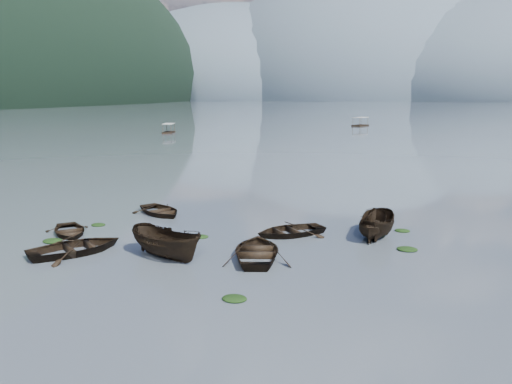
% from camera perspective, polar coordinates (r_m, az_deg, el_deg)
% --- Properties ---
extents(ground_plane, '(2400.00, 2400.00, 0.00)m').
position_cam_1_polar(ground_plane, '(23.89, -7.30, -10.11)').
color(ground_plane, '#4C555F').
extents(haze_mtn_a, '(520.00, 520.00, 280.00)m').
position_cam_1_polar(haze_mtn_a, '(959.01, -1.86, 10.55)').
color(haze_mtn_a, '#475666').
rests_on(haze_mtn_a, ground).
extents(haze_mtn_b, '(520.00, 520.00, 340.00)m').
position_cam_1_polar(haze_mtn_b, '(923.22, 10.34, 10.36)').
color(haze_mtn_b, '#475666').
rests_on(haze_mtn_b, ground).
extents(haze_mtn_c, '(520.00, 520.00, 260.00)m').
position_cam_1_polar(haze_mtn_c, '(930.04, 22.90, 9.69)').
color(haze_mtn_c, '#475666').
rests_on(haze_mtn_c, ground).
extents(rowboat_0, '(4.65, 4.75, 0.80)m').
position_cam_1_polar(rowboat_0, '(33.47, -20.55, -4.53)').
color(rowboat_0, black).
rests_on(rowboat_0, ground).
extents(rowboat_1, '(5.95, 6.16, 1.04)m').
position_cam_1_polar(rowboat_1, '(29.47, -19.86, -6.57)').
color(rowboat_1, black).
rests_on(rowboat_1, ground).
extents(rowboat_2, '(5.34, 3.83, 1.94)m').
position_cam_1_polar(rowboat_2, '(27.34, -10.11, -7.43)').
color(rowboat_2, black).
rests_on(rowboat_2, ground).
extents(rowboat_3, '(4.66, 5.75, 1.05)m').
position_cam_1_polar(rowboat_3, '(27.12, 0.18, -7.41)').
color(rowboat_3, black).
rests_on(rowboat_3, ground).
extents(rowboat_5, '(2.24, 4.70, 1.75)m').
position_cam_1_polar(rowboat_5, '(31.78, 13.91, -4.96)').
color(rowboat_5, black).
rests_on(rowboat_5, ground).
extents(rowboat_6, '(5.51, 5.29, 0.93)m').
position_cam_1_polar(rowboat_6, '(37.15, -10.87, -2.51)').
color(rowboat_6, black).
rests_on(rowboat_6, ground).
extents(rowboat_7, '(5.55, 5.37, 0.94)m').
position_cam_1_polar(rowboat_7, '(31.30, 3.90, -4.89)').
color(rowboat_7, black).
rests_on(rowboat_7, ground).
extents(rowboat_8, '(1.92, 4.29, 1.61)m').
position_cam_1_polar(rowboat_8, '(31.62, 13.08, -5.00)').
color(rowboat_8, black).
rests_on(rowboat_8, ground).
extents(weed_clump_0, '(1.18, 0.97, 0.26)m').
position_cam_1_polar(weed_clump_0, '(32.10, -22.23, -5.31)').
color(weed_clump_0, black).
rests_on(weed_clump_0, ground).
extents(weed_clump_1, '(1.01, 0.81, 0.22)m').
position_cam_1_polar(weed_clump_1, '(27.50, -8.92, -7.28)').
color(weed_clump_1, black).
rests_on(weed_clump_1, ground).
extents(weed_clump_2, '(1.09, 0.87, 0.24)m').
position_cam_1_polar(weed_clump_2, '(21.76, -2.48, -12.21)').
color(weed_clump_2, black).
rests_on(weed_clump_2, ground).
extents(weed_clump_3, '(0.82, 0.69, 0.18)m').
position_cam_1_polar(weed_clump_3, '(32.01, 13.81, -4.83)').
color(weed_clump_3, black).
rests_on(weed_clump_3, ground).
extents(weed_clump_4, '(1.16, 0.92, 0.24)m').
position_cam_1_polar(weed_clump_4, '(29.46, 16.89, -6.38)').
color(weed_clump_4, black).
rests_on(weed_clump_4, ground).
extents(weed_clump_5, '(0.97, 0.78, 0.21)m').
position_cam_1_polar(weed_clump_5, '(35.02, -17.58, -3.67)').
color(weed_clump_5, black).
rests_on(weed_clump_5, ground).
extents(weed_clump_6, '(0.95, 0.79, 0.20)m').
position_cam_1_polar(weed_clump_6, '(30.88, -6.31, -5.16)').
color(weed_clump_6, black).
rests_on(weed_clump_6, ground).
extents(weed_clump_7, '(0.96, 0.77, 0.21)m').
position_cam_1_polar(weed_clump_7, '(33.32, 16.38, -4.34)').
color(weed_clump_7, black).
rests_on(weed_clump_7, ground).
extents(pontoon_left, '(3.49, 5.78, 2.07)m').
position_cam_1_polar(pontoon_left, '(115.88, -9.92, 6.65)').
color(pontoon_left, black).
rests_on(pontoon_left, ground).
extents(pontoon_centre, '(4.65, 6.59, 2.33)m').
position_cam_1_polar(pontoon_centre, '(142.66, 11.83, 7.38)').
color(pontoon_centre, black).
rests_on(pontoon_centre, ground).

